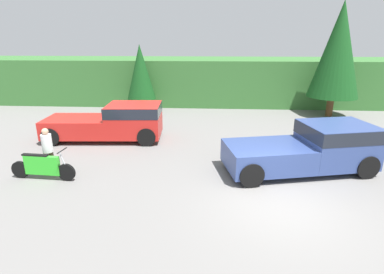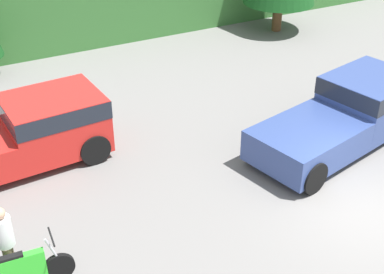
% 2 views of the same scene
% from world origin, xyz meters
% --- Properties ---
extents(ground_plane, '(80.00, 80.00, 0.00)m').
position_xyz_m(ground_plane, '(0.00, 0.00, 0.00)').
color(ground_plane, slate).
extents(pickup_truck_red, '(5.74, 2.50, 1.77)m').
position_xyz_m(pickup_truck_red, '(-6.81, 5.81, 0.95)').
color(pickup_truck_red, red).
rests_on(pickup_truck_red, ground_plane).
extents(pickup_truck_second, '(5.78, 3.25, 1.77)m').
position_xyz_m(pickup_truck_second, '(1.72, 2.65, 0.95)').
color(pickup_truck_second, '#334784').
rests_on(pickup_truck_second, ground_plane).
extents(dirt_bike, '(2.40, 0.60, 1.15)m').
position_xyz_m(dirt_bike, '(-8.01, 1.23, 0.48)').
color(dirt_bike, black).
rests_on(dirt_bike, ground_plane).
extents(rider_person, '(0.45, 0.45, 1.77)m').
position_xyz_m(rider_person, '(-7.98, 1.68, 0.96)').
color(rider_person, brown).
rests_on(rider_person, ground_plane).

